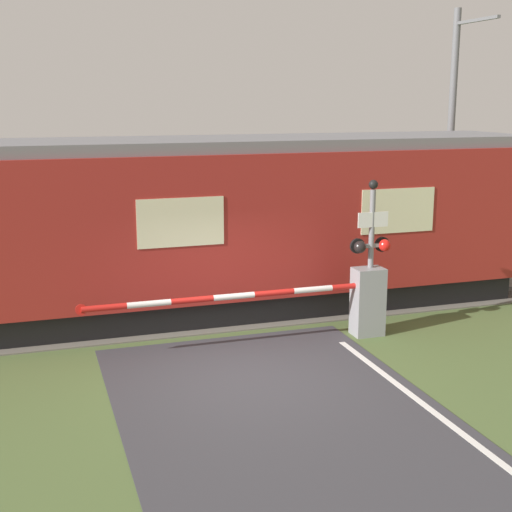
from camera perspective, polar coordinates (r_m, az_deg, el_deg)
ground_plane at (r=12.38m, az=-0.45°, el=-9.51°), size 80.00×80.00×0.00m
track_bed at (r=15.91m, az=-4.68°, el=-4.39°), size 36.00×3.20×0.13m
train at (r=15.33m, az=-7.21°, el=2.31°), size 17.05×3.09×3.81m
crossing_barrier at (r=14.16m, az=7.35°, el=-3.57°), size 5.95×0.44×1.37m
signal_post at (r=14.18m, az=9.21°, el=0.68°), size 0.84×0.26×3.10m
catenary_pole at (r=20.69m, az=15.37°, el=9.34°), size 0.20×1.90×6.99m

